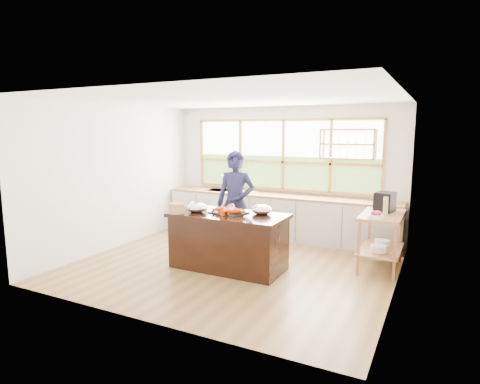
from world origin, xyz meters
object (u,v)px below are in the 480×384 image
Objects in this scene: island at (228,241)px; cook at (236,204)px; wicker_basket at (176,208)px; espresso_machine at (385,202)px.

island is 0.86m from cook.
island is 0.98m from wicker_basket.
island is 5.87× the size of espresso_machine.
cook is 1.15m from wicker_basket.
espresso_machine is at bearing 1.50° from cook.
cook is 2.50m from espresso_machine.
cook is at bearing -151.93° from espresso_machine.
cook reaches higher than espresso_machine.
espresso_machine reaches higher than wicker_basket.
espresso_machine is 1.27× the size of wicker_basket.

